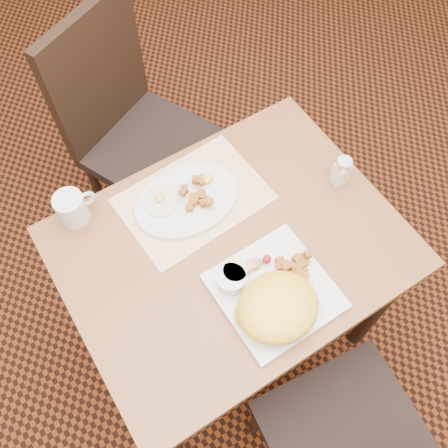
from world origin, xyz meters
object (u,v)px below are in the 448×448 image
table (231,262)px  coffee_mug (72,208)px  chair_far (132,124)px  salt_shaker (341,171)px  plate_square (274,291)px  plate_oval (187,200)px

table → coffee_mug: coffee_mug is taller
chair_far → coffee_mug: 0.58m
coffee_mug → salt_shaker: bearing=-23.5°
chair_far → salt_shaker: chair_far is taller
chair_far → plate_square: chair_far is taller
plate_oval → plate_square: bearing=-81.7°
table → chair_far: (0.02, 0.70, -0.10)m
plate_square → coffee_mug: coffee_mug is taller
plate_oval → coffee_mug: bearing=156.1°
salt_shaker → coffee_mug: bearing=156.5°
table → plate_square: plate_square is taller
chair_far → plate_oval: (-0.05, -0.52, 0.22)m
plate_square → coffee_mug: 0.59m
chair_far → coffee_mug: (-0.34, -0.39, 0.26)m
table → coffee_mug: 0.47m
chair_far → plate_square: size_ratio=3.46×
chair_far → plate_square: bearing=65.5°
plate_oval → coffee_mug: (-0.28, 0.13, 0.04)m
chair_far → salt_shaker: (0.35, -0.69, 0.26)m
table → chair_far: size_ratio=0.93×
chair_far → plate_oval: 0.56m
plate_square → table: bearing=96.0°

